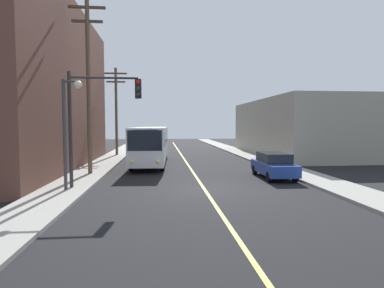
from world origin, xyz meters
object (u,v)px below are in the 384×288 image
city_bus (151,143)px  utility_pole_near (88,79)px  parked_car_blue (274,165)px  utility_pole_mid (116,107)px  traffic_signal_left_corner (100,108)px  street_lamp_left (69,118)px

city_bus → utility_pole_near: utility_pole_near is taller
parked_car_blue → utility_pole_mid: utility_pole_mid is taller
traffic_signal_left_corner → street_lamp_left: size_ratio=1.09×
city_bus → utility_pole_near: bearing=-124.5°
parked_car_blue → street_lamp_left: (-11.75, -3.23, 2.90)m
parked_car_blue → utility_pole_near: 13.43m
traffic_signal_left_corner → utility_pole_mid: bearing=95.5°
city_bus → parked_car_blue: 11.37m
parked_car_blue → street_lamp_left: bearing=-164.7°
parked_car_blue → traffic_signal_left_corner: 11.20m
city_bus → utility_pole_mid: utility_pole_mid is taller
traffic_signal_left_corner → utility_pole_near: bearing=108.9°
utility_pole_mid → city_bus: bearing=-61.5°
city_bus → traffic_signal_left_corner: bearing=-102.2°
parked_car_blue → utility_pole_near: (-11.99, 2.24, 5.62)m
street_lamp_left → city_bus: bearing=71.7°
street_lamp_left → utility_pole_mid: bearing=91.0°
utility_pole_mid → traffic_signal_left_corner: size_ratio=1.57×
utility_pole_near → utility_pole_mid: (-0.07, 13.13, -1.11)m
city_bus → traffic_signal_left_corner: (-2.28, -10.57, 2.49)m
city_bus → utility_pole_near: 8.37m
parked_car_blue → utility_pole_near: utility_pole_near is taller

